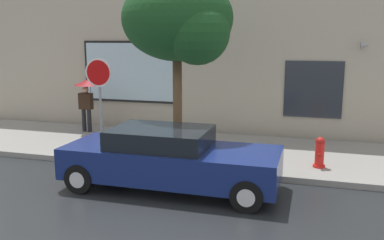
{
  "coord_description": "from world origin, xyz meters",
  "views": [
    {
      "loc": [
        2.96,
        -8.39,
        3.27
      ],
      "look_at": [
        -0.03,
        1.8,
        1.2
      ],
      "focal_mm": 38.93,
      "sensor_mm": 36.0,
      "label": 1
    }
  ],
  "objects": [
    {
      "name": "sidewalk",
      "position": [
        0.0,
        3.0,
        0.07
      ],
      "size": [
        20.0,
        4.0,
        0.15
      ],
      "primitive_type": "cube",
      "color": "gray",
      "rests_on": "ground"
    },
    {
      "name": "pedestrian_with_umbrella",
      "position": [
        -4.27,
        3.97,
        1.64
      ],
      "size": [
        1.08,
        1.08,
        1.83
      ],
      "color": "black",
      "rests_on": "sidewalk"
    },
    {
      "name": "street_tree",
      "position": [
        -0.32,
        1.79,
        3.69
      ],
      "size": [
        2.87,
        2.44,
        4.71
      ],
      "color": "#4C3823",
      "rests_on": "sidewalk"
    },
    {
      "name": "building_facade",
      "position": [
        -0.03,
        5.5,
        3.48
      ],
      "size": [
        20.0,
        0.67,
        7.0
      ],
      "color": "#B2A893",
      "rests_on": "ground"
    },
    {
      "name": "ground_plane",
      "position": [
        0.0,
        0.0,
        0.0
      ],
      "size": [
        60.0,
        60.0,
        0.0
      ],
      "primitive_type": "plane",
      "color": "black"
    },
    {
      "name": "parked_car",
      "position": [
        -0.0,
        -0.07,
        0.68
      ],
      "size": [
        4.72,
        1.86,
        1.36
      ],
      "color": "navy",
      "rests_on": "ground"
    },
    {
      "name": "fire_hydrant",
      "position": [
        3.19,
        2.0,
        0.52
      ],
      "size": [
        0.3,
        0.44,
        0.76
      ],
      "color": "red",
      "rests_on": "sidewalk"
    },
    {
      "name": "stop_sign",
      "position": [
        -2.49,
        1.45,
        2.01
      ],
      "size": [
        0.76,
        0.1,
        2.63
      ],
      "color": "gray",
      "rests_on": "sidewalk"
    }
  ]
}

